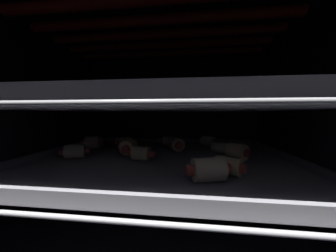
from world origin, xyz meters
TOP-DOWN VIEW (x-y plane):
  - ground_plane at (0.00, 0.00)cm, footprint 60.11×49.19cm
  - oven_wall_back at (0.00, 24.00)cm, footprint 60.11×1.20cm
  - oven_wall_left at (-29.46, 0.00)cm, footprint 1.20×46.79cm
  - oven_wall_right at (29.46, 0.00)cm, footprint 1.20×46.79cm
  - oven_ceiling at (0.00, 0.00)cm, footprint 60.11×49.19cm
  - heating_element at (0.00, -0.00)cm, footprint 46.17×22.35cm
  - oven_rack_lower at (0.00, -0.00)cm, footprint 54.85×45.86cm
  - baking_tray_lower at (0.00, 0.00)cm, footprint 50.60×38.47cm
  - pig_in_blanket_lower_0 at (-7.68, 1.15)cm, footprint 3.42×4.29cm
  - pig_in_blanket_lower_1 at (15.23, 0.20)cm, footprint 4.62×4.66cm
  - pig_in_blanket_lower_2 at (11.26, 13.68)cm, footprint 5.33×4.73cm
  - pig_in_blanket_lower_3 at (8.05, -11.87)cm, footprint 6.27×4.15cm
  - pig_in_blanket_lower_4 at (-17.51, -3.02)cm, footprint 5.67×4.00cm
  - pig_in_blanket_lower_5 at (-0.37, 12.80)cm, footprint 5.02×2.83cm
  - pig_in_blanket_lower_6 at (-19.03, 6.00)cm, footprint 5.61×4.07cm
  - pig_in_blanket_lower_7 at (-3.67, -2.93)cm, footprint 5.70×3.25cm
  - pig_in_blanket_lower_8 at (2.49, 6.79)cm, footprint 4.51×6.36cm
  - pig_in_blanket_lower_9 at (-12.16, 9.77)cm, footprint 4.40×4.78cm
  - pig_in_blanket_lower_10 at (11.35, -8.86)cm, footprint 4.89×4.25cm
  - pig_in_blanket_lower_11 at (12.98, 5.15)cm, footprint 5.29×3.75cm
  - oven_rack_upper at (0.00, 0.00)cm, footprint 54.85×45.86cm
  - baking_tray_upper at (0.00, 0.00)cm, footprint 50.60×38.47cm
  - pig_in_blanket_upper_0 at (-6.73, -0.79)cm, footprint 3.91×5.46cm
  - pig_in_blanket_upper_1 at (19.68, -7.75)cm, footprint 5.59×3.61cm
  - pig_in_blanket_upper_2 at (2.53, 10.60)cm, footprint 4.31×5.35cm
  - pig_in_blanket_upper_3 at (21.05, 5.05)cm, footprint 5.97×3.05cm
  - pig_in_blanket_upper_4 at (14.79, -2.02)cm, footprint 4.69×6.08cm
  - pig_in_blanket_upper_5 at (-2.59, 6.37)cm, footprint 4.52×5.55cm
  - pig_in_blanket_upper_6 at (6.82, 0.09)cm, footprint 4.95×3.41cm

SIDE VIEW (x-z plane):
  - ground_plane at x=0.00cm, z-range -1.20..0.00cm
  - oven_rack_lower at x=0.00cm, z-range 10.18..10.74cm
  - baking_tray_lower at x=0.00cm, z-range 10.25..12.12cm
  - pig_in_blanket_lower_11 at x=12.98cm, z-range 11.43..13.85cm
  - pig_in_blanket_lower_10 at x=11.35cm, z-range 11.43..13.99cm
  - pig_in_blanket_lower_7 at x=-3.67cm, z-range 11.43..14.09cm
  - pig_in_blanket_lower_5 at x=-0.37cm, z-range 11.43..14.10cm
  - pig_in_blanket_lower_2 at x=11.26cm, z-range 11.43..14.14cm
  - pig_in_blanket_lower_9 at x=-12.16cm, z-range 11.43..14.16cm
  - pig_in_blanket_lower_4 at x=-17.51cm, z-range 11.43..14.22cm
  - pig_in_blanket_lower_1 at x=15.23cm, z-range 11.43..14.55cm
  - pig_in_blanket_lower_3 at x=8.05cm, z-range 11.43..14.58cm
  - pig_in_blanket_lower_8 at x=2.49cm, z-range 11.43..14.66cm
  - pig_in_blanket_lower_0 at x=-7.68cm, z-range 11.43..14.72cm
  - pig_in_blanket_lower_6 at x=-19.03cm, z-range 11.43..14.76cm
  - oven_wall_back at x=0.00cm, z-range 0.00..38.77cm
  - oven_wall_left at x=-29.46cm, z-range 0.00..38.77cm
  - oven_wall_right at x=29.46cm, z-range 0.00..38.77cm
  - oven_rack_upper at x=0.00cm, z-range 21.20..21.75cm
  - baking_tray_upper at x=0.00cm, z-range 21.23..23.18cm
  - pig_in_blanket_upper_3 at x=21.05cm, z-range 22.40..24.83cm
  - pig_in_blanket_upper_0 at x=-6.73cm, z-range 22.40..24.89cm
  - pig_in_blanket_upper_1 at x=19.68cm, z-range 22.40..24.96cm
  - pig_in_blanket_upper_5 at x=-2.59cm, z-range 22.40..25.41cm
  - pig_in_blanket_upper_4 at x=14.79cm, z-range 22.40..25.49cm
  - pig_in_blanket_upper_6 at x=6.82cm, z-range 22.40..25.61cm
  - pig_in_blanket_upper_2 at x=2.53cm, z-range 22.40..25.67cm
  - heating_element at x=0.00cm, z-range 35.57..37.33cm
  - oven_ceiling at x=0.00cm, z-range 38.77..39.97cm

